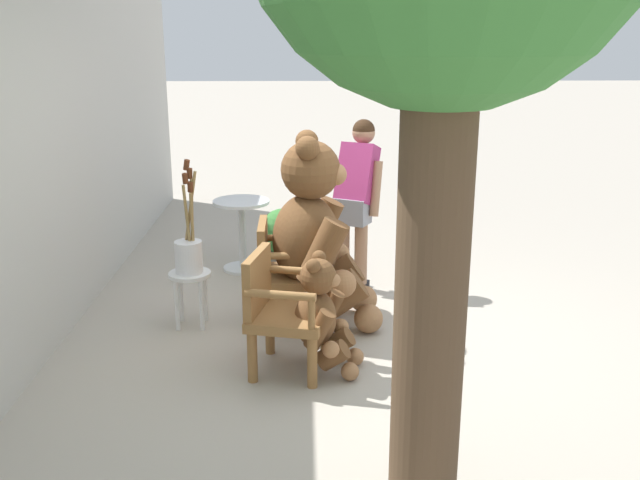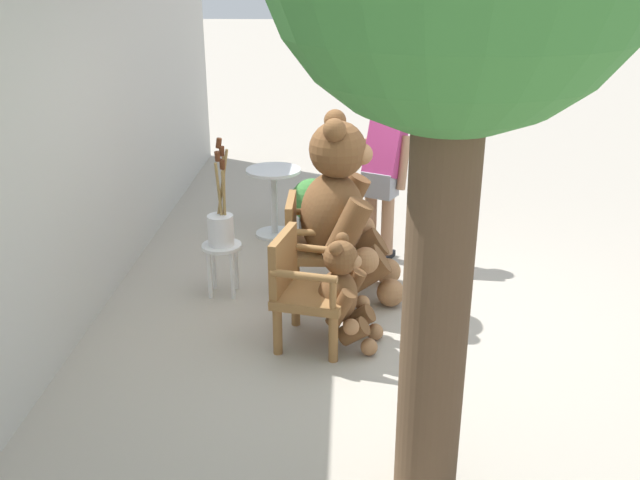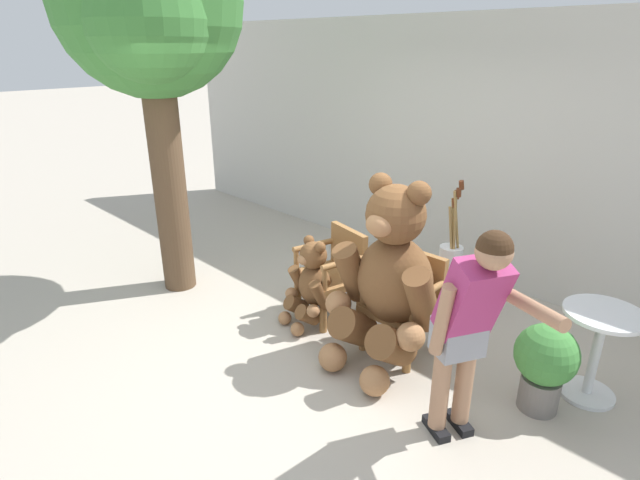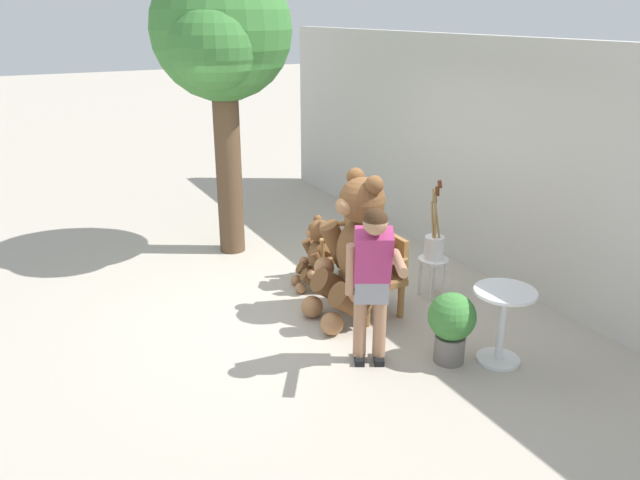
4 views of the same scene
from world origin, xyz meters
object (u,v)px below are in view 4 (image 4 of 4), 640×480
(wooden_chair_left, at_px, (339,247))
(potted_plant, at_px, (451,323))
(teddy_bear_small, at_px, (317,254))
(person_visitor, at_px, (372,273))
(brush_bucket, at_px, (434,243))
(patio_tree, at_px, (220,38))
(round_side_table, at_px, (503,318))
(wooden_chair_right, at_px, (378,272))
(teddy_bear_large, at_px, (357,249))
(white_stool, at_px, (433,267))

(wooden_chair_left, height_order, potted_plant, wooden_chair_left)
(teddy_bear_small, bearing_deg, person_visitor, -11.60)
(brush_bucket, height_order, potted_plant, brush_bucket)
(patio_tree, bearing_deg, round_side_table, 18.27)
(wooden_chair_right, distance_m, teddy_bear_small, 0.91)
(teddy_bear_large, xyz_separation_m, teddy_bear_small, (-0.86, -0.02, -0.35))
(person_visitor, relative_size, patio_tree, 0.42)
(teddy_bear_large, bearing_deg, brush_bucket, 92.22)
(wooden_chair_right, height_order, round_side_table, wooden_chair_right)
(wooden_chair_right, bearing_deg, teddy_bear_large, -89.74)
(brush_bucket, xyz_separation_m, round_side_table, (1.42, -0.30, -0.20))
(teddy_bear_large, bearing_deg, white_stool, 92.38)
(teddy_bear_small, height_order, brush_bucket, brush_bucket)
(teddy_bear_small, bearing_deg, round_side_table, 18.36)
(patio_tree, height_order, potted_plant, patio_tree)
(teddy_bear_large, height_order, teddy_bear_small, teddy_bear_large)
(round_side_table, bearing_deg, brush_bucket, 168.10)
(round_side_table, bearing_deg, teddy_bear_small, -161.64)
(round_side_table, bearing_deg, wooden_chair_left, -168.33)
(round_side_table, height_order, potted_plant, round_side_table)
(person_visitor, relative_size, potted_plant, 2.29)
(teddy_bear_large, relative_size, white_stool, 3.43)
(teddy_bear_large, bearing_deg, round_side_table, 27.68)
(patio_tree, bearing_deg, teddy_bear_large, 12.30)
(wooden_chair_right, bearing_deg, wooden_chair_left, -179.90)
(wooden_chair_left, relative_size, teddy_bear_large, 0.55)
(brush_bucket, distance_m, round_side_table, 1.46)
(teddy_bear_small, bearing_deg, potted_plant, 9.32)
(white_stool, xyz_separation_m, patio_tree, (-2.35, -1.55, 2.40))
(wooden_chair_left, bearing_deg, white_stool, 43.67)
(person_visitor, xyz_separation_m, round_side_table, (0.48, 1.11, -0.47))
(white_stool, xyz_separation_m, brush_bucket, (0.00, -0.00, 0.29))
(person_visitor, bearing_deg, teddy_bear_large, 156.97)
(patio_tree, xyz_separation_m, potted_plant, (3.56, 0.84, -2.36))
(wooden_chair_left, height_order, patio_tree, patio_tree)
(teddy_bear_large, relative_size, potted_plant, 2.32)
(person_visitor, xyz_separation_m, patio_tree, (-3.29, -0.14, 1.83))
(potted_plant, bearing_deg, teddy_bear_small, -170.68)
(person_visitor, height_order, potted_plant, person_visitor)
(teddy_bear_small, relative_size, round_side_table, 1.19)
(person_visitor, height_order, round_side_table, person_visitor)
(wooden_chair_right, height_order, brush_bucket, brush_bucket)
(teddy_bear_small, distance_m, person_visitor, 1.87)
(patio_tree, bearing_deg, wooden_chair_right, 18.24)
(teddy_bear_large, xyz_separation_m, round_side_table, (1.38, 0.72, -0.32))
(teddy_bear_small, relative_size, brush_bucket, 0.94)
(white_stool, bearing_deg, patio_tree, -146.66)
(wooden_chair_left, xyz_separation_m, potted_plant, (2.01, 0.05, -0.07))
(teddy_bear_large, bearing_deg, teddy_bear_small, -178.63)
(round_side_table, bearing_deg, person_visitor, -113.42)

